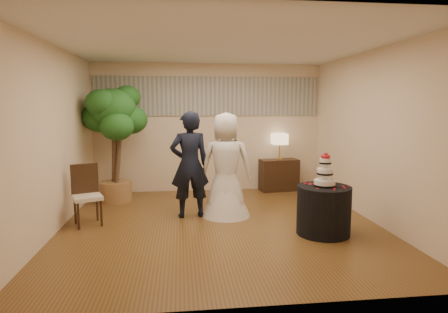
{
  "coord_description": "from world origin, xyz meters",
  "views": [
    {
      "loc": [
        -0.63,
        -5.77,
        1.9
      ],
      "look_at": [
        0.1,
        0.4,
        1.05
      ],
      "focal_mm": 30.0,
      "sensor_mm": 36.0,
      "label": 1
    }
  ],
  "objects": [
    {
      "name": "floor",
      "position": [
        0.0,
        0.0,
        0.0
      ],
      "size": [
        5.0,
        5.0,
        0.0
      ],
      "primitive_type": "cube",
      "color": "brown",
      "rests_on": "ground"
    },
    {
      "name": "ceiling",
      "position": [
        0.0,
        0.0,
        2.8
      ],
      "size": [
        5.0,
        5.0,
        0.0
      ],
      "primitive_type": "cube",
      "color": "white",
      "rests_on": "wall_back"
    },
    {
      "name": "wall_back",
      "position": [
        0.0,
        2.5,
        1.4
      ],
      "size": [
        5.0,
        0.06,
        2.8
      ],
      "primitive_type": "cube",
      "color": "beige",
      "rests_on": "ground"
    },
    {
      "name": "wall_front",
      "position": [
        0.0,
        -2.5,
        1.4
      ],
      "size": [
        5.0,
        0.06,
        2.8
      ],
      "primitive_type": "cube",
      "color": "beige",
      "rests_on": "ground"
    },
    {
      "name": "wall_left",
      "position": [
        -2.5,
        0.0,
        1.4
      ],
      "size": [
        0.06,
        5.0,
        2.8
      ],
      "primitive_type": "cube",
      "color": "beige",
      "rests_on": "ground"
    },
    {
      "name": "wall_right",
      "position": [
        2.5,
        0.0,
        1.4
      ],
      "size": [
        0.06,
        5.0,
        2.8
      ],
      "primitive_type": "cube",
      "color": "beige",
      "rests_on": "ground"
    },
    {
      "name": "mural_border",
      "position": [
        0.0,
        2.48,
        2.1
      ],
      "size": [
        4.9,
        0.02,
        0.85
      ],
      "primitive_type": "cube",
      "color": "#9A9A8F",
      "rests_on": "wall_back"
    },
    {
      "name": "groom",
      "position": [
        -0.47,
        0.5,
        0.91
      ],
      "size": [
        0.71,
        0.51,
        1.81
      ],
      "primitive_type": "imported",
      "rotation": [
        0.0,
        0.0,
        3.27
      ],
      "color": "black",
      "rests_on": "floor"
    },
    {
      "name": "bride",
      "position": [
        0.15,
        0.49,
        0.89
      ],
      "size": [
        0.99,
        0.96,
        1.79
      ],
      "primitive_type": "imported",
      "rotation": [
        0.0,
        0.0,
        2.99
      ],
      "color": "white",
      "rests_on": "floor"
    },
    {
      "name": "cake_table",
      "position": [
        1.47,
        -0.61,
        0.36
      ],
      "size": [
        0.89,
        0.89,
        0.72
      ],
      "primitive_type": "cylinder",
      "rotation": [
        0.0,
        0.0,
        0.14
      ],
      "color": "black",
      "rests_on": "floor"
    },
    {
      "name": "wedding_cake",
      "position": [
        1.47,
        -0.61,
        0.97
      ],
      "size": [
        0.31,
        0.31,
        0.5
      ],
      "primitive_type": null,
      "color": "white",
      "rests_on": "cake_table"
    },
    {
      "name": "console",
      "position": [
        1.56,
        2.27,
        0.35
      ],
      "size": [
        0.89,
        0.48,
        0.71
      ],
      "primitive_type": "cube",
      "rotation": [
        0.0,
        0.0,
        0.12
      ],
      "color": "#311E11",
      "rests_on": "floor"
    },
    {
      "name": "table_lamp",
      "position": [
        1.56,
        2.27,
        1.0
      ],
      "size": [
        0.32,
        0.32,
        0.58
      ],
      "primitive_type": null,
      "color": "#CEB587",
      "rests_on": "console"
    },
    {
      "name": "ficus_tree",
      "position": [
        -1.91,
        1.71,
        1.17
      ],
      "size": [
        1.54,
        1.54,
        2.35
      ],
      "primitive_type": null,
      "rotation": [
        0.0,
        0.0,
        -1.01
      ],
      "color": "#205B1E",
      "rests_on": "floor"
    },
    {
      "name": "side_chair",
      "position": [
        -2.11,
        0.23,
        0.48
      ],
      "size": [
        0.59,
        0.6,
        0.97
      ],
      "primitive_type": null,
      "rotation": [
        0.0,
        0.0,
        0.39
      ],
      "color": "#311E11",
      "rests_on": "floor"
    }
  ]
}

